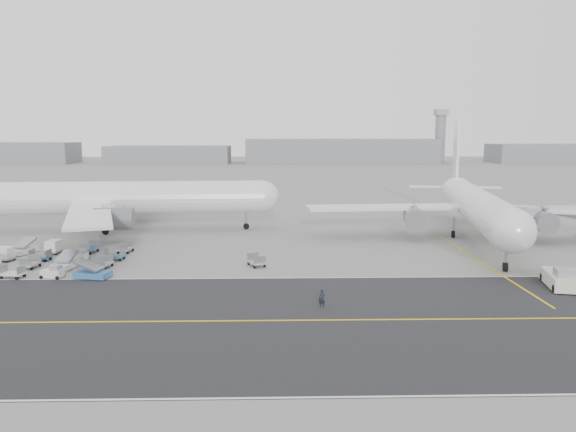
{
  "coord_description": "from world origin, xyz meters",
  "views": [
    {
      "loc": [
        1.42,
        -69.55,
        17.83
      ],
      "look_at": [
        3.35,
        12.0,
        5.65
      ],
      "focal_mm": 35.0,
      "sensor_mm": 36.0,
      "label": 1
    }
  ],
  "objects_px": {
    "airliner_b": "(476,205)",
    "control_tower": "(440,135)",
    "jet_bridge": "(555,216)",
    "ground_crew_a": "(322,299)",
    "pushback_tug": "(562,279)",
    "airliner_a": "(111,198)"
  },
  "relations": [
    {
      "from": "airliner_b",
      "to": "control_tower",
      "type": "bearing_deg",
      "value": 84.94
    },
    {
      "from": "jet_bridge",
      "to": "airliner_b",
      "type": "bearing_deg",
      "value": 158.17
    },
    {
      "from": "control_tower",
      "to": "jet_bridge",
      "type": "xyz_separation_m",
      "value": [
        -52.15,
        -243.94,
        -12.13
      ]
    },
    {
      "from": "airliner_b",
      "to": "jet_bridge",
      "type": "bearing_deg",
      "value": 0.36
    },
    {
      "from": "control_tower",
      "to": "jet_bridge",
      "type": "bearing_deg",
      "value": -102.07
    },
    {
      "from": "airliner_b",
      "to": "ground_crew_a",
      "type": "relative_size",
      "value": 29.67
    },
    {
      "from": "ground_crew_a",
      "to": "airliner_b",
      "type": "bearing_deg",
      "value": 71.55
    },
    {
      "from": "ground_crew_a",
      "to": "pushback_tug",
      "type": "bearing_deg",
      "value": 32.77
    },
    {
      "from": "pushback_tug",
      "to": "jet_bridge",
      "type": "xyz_separation_m",
      "value": [
        13.19,
        28.38,
        3.07
      ]
    },
    {
      "from": "airliner_b",
      "to": "pushback_tug",
      "type": "relative_size",
      "value": 6.32
    },
    {
      "from": "airliner_a",
      "to": "jet_bridge",
      "type": "xyz_separation_m",
      "value": [
        76.05,
        -10.9,
        -1.96
      ]
    },
    {
      "from": "pushback_tug",
      "to": "ground_crew_a",
      "type": "relative_size",
      "value": 4.7
    },
    {
      "from": "airliner_a",
      "to": "control_tower",
      "type": "bearing_deg",
      "value": -32.0
    },
    {
      "from": "pushback_tug",
      "to": "control_tower",
      "type": "bearing_deg",
      "value": 88.08
    },
    {
      "from": "control_tower",
      "to": "airliner_b",
      "type": "distance_m",
      "value": 250.56
    },
    {
      "from": "control_tower",
      "to": "airliner_b",
      "type": "bearing_deg",
      "value": -105.0
    },
    {
      "from": "jet_bridge",
      "to": "ground_crew_a",
      "type": "xyz_separation_m",
      "value": [
        -41.62,
        -35.13,
        -3.15
      ]
    },
    {
      "from": "pushback_tug",
      "to": "airliner_b",
      "type": "bearing_deg",
      "value": 100.57
    },
    {
      "from": "pushback_tug",
      "to": "ground_crew_a",
      "type": "xyz_separation_m",
      "value": [
        -28.43,
        -6.75,
        -0.08
      ]
    },
    {
      "from": "pushback_tug",
      "to": "ground_crew_a",
      "type": "height_order",
      "value": "pushback_tug"
    },
    {
      "from": "airliner_a",
      "to": "ground_crew_a",
      "type": "distance_m",
      "value": 57.71
    },
    {
      "from": "ground_crew_a",
      "to": "jet_bridge",
      "type": "bearing_deg",
      "value": 59.58
    }
  ]
}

